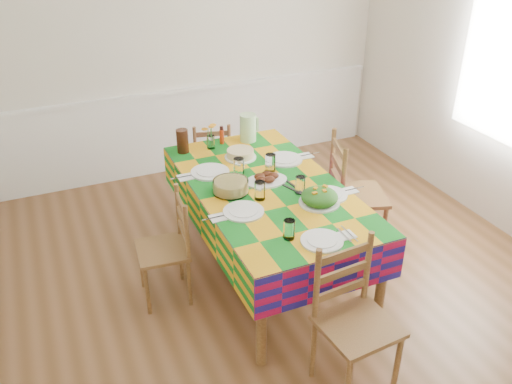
% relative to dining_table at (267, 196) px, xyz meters
% --- Properties ---
extents(room, '(4.58, 5.08, 2.78)m').
position_rel_dining_table_xyz_m(room, '(-0.01, -0.39, 0.65)').
color(room, brown).
rests_on(room, ground).
extents(wainscot, '(4.41, 0.06, 0.92)m').
position_rel_dining_table_xyz_m(wainscot, '(-0.01, 2.09, -0.21)').
color(wainscot, white).
rests_on(wainscot, room).
extents(dining_table, '(1.08, 2.01, 0.78)m').
position_rel_dining_table_xyz_m(dining_table, '(0.00, 0.00, 0.00)').
color(dining_table, brown).
rests_on(dining_table, room).
extents(setting_near_head, '(0.45, 0.30, 0.13)m').
position_rel_dining_table_xyz_m(setting_near_head, '(-0.05, -0.78, 0.12)').
color(setting_near_head, white).
rests_on(setting_near_head, dining_table).
extents(setting_left_near, '(0.53, 0.31, 0.14)m').
position_rel_dining_table_xyz_m(setting_left_near, '(-0.25, -0.24, 0.12)').
color(setting_left_near, white).
rests_on(setting_left_near, dining_table).
extents(setting_left_far, '(0.56, 0.33, 0.15)m').
position_rel_dining_table_xyz_m(setting_left_far, '(-0.26, 0.33, 0.12)').
color(setting_left_far, white).
rests_on(setting_left_far, dining_table).
extents(setting_right_near, '(0.52, 0.30, 0.13)m').
position_rel_dining_table_xyz_m(setting_right_near, '(0.30, -0.28, 0.12)').
color(setting_right_near, white).
rests_on(setting_right_near, dining_table).
extents(setting_right_far, '(0.57, 0.33, 0.15)m').
position_rel_dining_table_xyz_m(setting_right_far, '(0.26, 0.30, 0.12)').
color(setting_right_far, white).
rests_on(setting_right_far, dining_table).
extents(meat_platter, '(0.33, 0.24, 0.06)m').
position_rel_dining_table_xyz_m(meat_platter, '(0.02, 0.06, 0.11)').
color(meat_platter, white).
rests_on(meat_platter, dining_table).
extents(salad_platter, '(0.30, 0.30, 0.12)m').
position_rel_dining_table_xyz_m(salad_platter, '(0.23, -0.39, 0.13)').
color(salad_platter, white).
rests_on(salad_platter, dining_table).
extents(pasta_bowl, '(0.27, 0.27, 0.10)m').
position_rel_dining_table_xyz_m(pasta_bowl, '(-0.29, 0.02, 0.13)').
color(pasta_bowl, white).
rests_on(pasta_bowl, dining_table).
extents(cake, '(0.27, 0.27, 0.07)m').
position_rel_dining_table_xyz_m(cake, '(0.00, 0.54, 0.12)').
color(cake, white).
rests_on(cake, dining_table).
extents(serving_utensils, '(0.13, 0.30, 0.01)m').
position_rel_dining_table_xyz_m(serving_utensils, '(0.16, -0.08, 0.09)').
color(serving_utensils, black).
rests_on(serving_utensils, dining_table).
extents(flower_vase, '(0.14, 0.12, 0.23)m').
position_rel_dining_table_xyz_m(flower_vase, '(-0.16, 0.82, 0.18)').
color(flower_vase, white).
rests_on(flower_vase, dining_table).
extents(hot_sauce, '(0.04, 0.04, 0.16)m').
position_rel_dining_table_xyz_m(hot_sauce, '(-0.04, 0.88, 0.17)').
color(hot_sauce, '#B8300E').
rests_on(hot_sauce, dining_table).
extents(green_pitcher, '(0.14, 0.14, 0.25)m').
position_rel_dining_table_xyz_m(green_pitcher, '(0.20, 0.85, 0.21)').
color(green_pitcher, '#B4E4A1').
rests_on(green_pitcher, dining_table).
extents(tea_pitcher, '(0.10, 0.10, 0.20)m').
position_rel_dining_table_xyz_m(tea_pitcher, '(-0.41, 0.84, 0.19)').
color(tea_pitcher, black).
rests_on(tea_pitcher, dining_table).
extents(name_card, '(0.08, 0.02, 0.02)m').
position_rel_dining_table_xyz_m(name_card, '(0.02, -0.94, 0.10)').
color(name_card, white).
rests_on(name_card, dining_table).
extents(chair_near, '(0.47, 0.45, 0.98)m').
position_rel_dining_table_xyz_m(chair_near, '(-0.00, -1.27, -0.21)').
color(chair_near, brown).
rests_on(chair_near, room).
extents(chair_far, '(0.45, 0.43, 0.85)m').
position_rel_dining_table_xyz_m(chair_far, '(-0.01, 1.27, -0.28)').
color(chair_far, brown).
rests_on(chair_far, room).
extents(chair_left, '(0.40, 0.42, 0.87)m').
position_rel_dining_table_xyz_m(chair_left, '(-0.81, -0.00, -0.27)').
color(chair_left, brown).
rests_on(chair_left, room).
extents(chair_right, '(0.56, 0.57, 1.04)m').
position_rel_dining_table_xyz_m(chair_right, '(0.80, 0.01, -0.18)').
color(chair_right, brown).
rests_on(chair_right, room).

